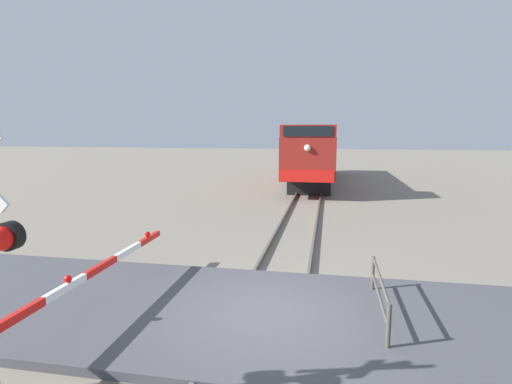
# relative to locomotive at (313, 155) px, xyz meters

# --- Properties ---
(ground_plane) EXTENTS (160.00, 160.00, 0.00)m
(ground_plane) POSITION_rel_locomotive_xyz_m (0.00, -21.92, -2.10)
(ground_plane) COLOR gray
(rail_track_left) EXTENTS (0.08, 80.00, 0.15)m
(rail_track_left) POSITION_rel_locomotive_xyz_m (-0.72, -21.92, -2.03)
(rail_track_left) COLOR #59544C
(rail_track_left) RESTS_ON ground_plane
(rail_track_right) EXTENTS (0.08, 80.00, 0.15)m
(rail_track_right) POSITION_rel_locomotive_xyz_m (0.72, -21.92, -2.03)
(rail_track_right) COLOR #59544C
(rail_track_right) RESTS_ON ground_plane
(road_surface) EXTENTS (36.00, 4.80, 0.17)m
(road_surface) POSITION_rel_locomotive_xyz_m (0.00, -21.92, -2.02)
(road_surface) COLOR #47474C
(road_surface) RESTS_ON ground_plane
(locomotive) EXTENTS (3.08, 16.60, 4.15)m
(locomotive) POSITION_rel_locomotive_xyz_m (0.00, 0.00, 0.00)
(locomotive) COLOR black
(locomotive) RESTS_ON ground_plane
(crossing_gate) EXTENTS (0.36, 6.46, 1.19)m
(crossing_gate) POSITION_rel_locomotive_xyz_m (-3.48, -24.26, -1.35)
(crossing_gate) COLOR silver
(crossing_gate) RESTS_ON ground_plane
(guard_railing) EXTENTS (0.08, 2.65, 0.95)m
(guard_railing) POSITION_rel_locomotive_xyz_m (2.24, -21.55, -1.48)
(guard_railing) COLOR #4C4742
(guard_railing) RESTS_ON ground_plane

